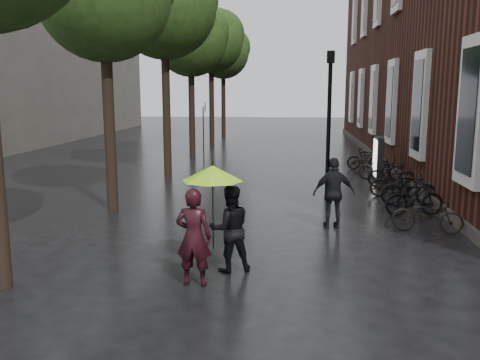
# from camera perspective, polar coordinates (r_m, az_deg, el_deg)

# --- Properties ---
(ground) EXTENTS (120.00, 120.00, 0.00)m
(ground) POSITION_cam_1_polar(r_m,az_deg,el_deg) (8.12, -2.96, -15.52)
(ground) COLOR black
(street_trees) EXTENTS (4.33, 34.03, 8.91)m
(street_trees) POSITION_cam_1_polar(r_m,az_deg,el_deg) (23.87, -6.95, 16.81)
(street_trees) COLOR black
(street_trees) RESTS_ON ground
(person_burgundy) EXTENTS (0.68, 0.46, 1.79)m
(person_burgundy) POSITION_cam_1_polar(r_m,az_deg,el_deg) (9.21, -5.22, -6.42)
(person_burgundy) COLOR black
(person_burgundy) RESTS_ON ground
(person_black) EXTENTS (1.00, 0.89, 1.71)m
(person_black) POSITION_cam_1_polar(r_m,az_deg,el_deg) (9.89, -1.14, -5.48)
(person_black) COLOR black
(person_black) RESTS_ON ground
(lime_umbrella) EXTENTS (1.13, 1.13, 1.66)m
(lime_umbrella) POSITION_cam_1_polar(r_m,az_deg,el_deg) (9.30, -3.10, 0.77)
(lime_umbrella) COLOR black
(lime_umbrella) RESTS_ON ground
(pedestrian_walking) EXTENTS (1.12, 0.60, 1.82)m
(pedestrian_walking) POSITION_cam_1_polar(r_m,az_deg,el_deg) (13.20, 10.50, -1.44)
(pedestrian_walking) COLOR black
(pedestrian_walking) RESTS_ON ground
(parked_bicycles) EXTENTS (2.04, 10.93, 1.03)m
(parked_bicycles) POSITION_cam_1_polar(r_m,az_deg,el_deg) (18.34, 16.62, 0.17)
(parked_bicycles) COLOR black
(parked_bicycles) RESTS_ON ground
(ad_lightbox) EXTENTS (0.27, 1.14, 1.72)m
(ad_lightbox) POSITION_cam_1_polar(r_m,az_deg,el_deg) (20.50, 15.25, 2.32)
(ad_lightbox) COLOR black
(ad_lightbox) RESTS_ON ground
(lamp_post) EXTENTS (0.24, 0.24, 4.75)m
(lamp_post) POSITION_cam_1_polar(r_m,az_deg,el_deg) (17.00, 9.98, 7.82)
(lamp_post) COLOR black
(lamp_post) RESTS_ON ground
(cycle_sign) EXTENTS (0.15, 0.53, 2.93)m
(cycle_sign) POSITION_cam_1_polar(r_m,az_deg,el_deg) (26.34, -4.04, 6.63)
(cycle_sign) COLOR #262628
(cycle_sign) RESTS_ON ground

